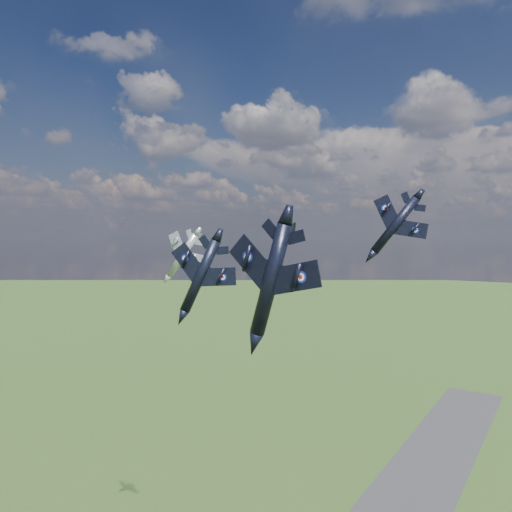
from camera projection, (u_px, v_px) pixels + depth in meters
The scene contains 4 objects.
jet_lead_navy at pixel (200, 276), 69.51m from camera, with size 10.76×15.00×3.10m, color black, non-canonical shape.
jet_right_navy at pixel (271, 280), 44.20m from camera, with size 10.15×14.15×2.93m, color black, non-canonical shape.
jet_high_navy at pixel (395, 225), 76.14m from camera, with size 10.04×14.00×2.90m, color black, non-canonical shape.
jet_left_silver at pixel (182, 255), 100.07m from camera, with size 10.44×14.56×3.01m, color #A0A4AB, non-canonical shape.
Camera 1 is at (43.46, -47.68, 86.59)m, focal length 35.00 mm.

